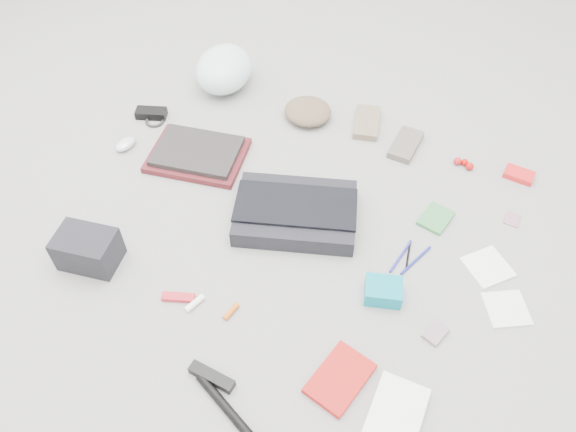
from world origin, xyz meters
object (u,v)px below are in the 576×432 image
at_px(laptop, 197,151).
at_px(bike_helmet, 224,69).
at_px(camera_bag, 88,249).
at_px(book_red, 340,378).
at_px(messenger_bag, 296,213).
at_px(accordion_wallet, 383,291).

relative_size(laptop, bike_helmet, 1.07).
xyz_separation_m(bike_helmet, camera_bag, (0.10, -0.98, -0.03)).
distance_m(laptop, book_red, 1.00).
xyz_separation_m(messenger_bag, camera_bag, (-0.50, -0.45, 0.03)).
relative_size(camera_bag, book_red, 0.98).
bearing_deg(camera_bag, laptop, 73.29).
bearing_deg(accordion_wallet, laptop, 143.74).
bearing_deg(bike_helmet, messenger_bag, -52.34).
bearing_deg(bike_helmet, laptop, -82.96).
relative_size(bike_helmet, camera_bag, 1.55).
relative_size(laptop, accordion_wallet, 2.75).
bearing_deg(laptop, bike_helmet, 95.09).
distance_m(messenger_bag, camera_bag, 0.68).
bearing_deg(accordion_wallet, messenger_bag, 138.46).
bearing_deg(book_red, accordion_wallet, 99.43).
bearing_deg(messenger_bag, bike_helmet, 117.62).
bearing_deg(camera_bag, accordion_wallet, 6.26).
distance_m(book_red, accordion_wallet, 0.31).
height_order(messenger_bag, laptop, messenger_bag).
bearing_deg(book_red, laptop, 156.49).
xyz_separation_m(messenger_bag, bike_helmet, (-0.60, 0.53, 0.05)).
distance_m(messenger_bag, bike_helmet, 0.80).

